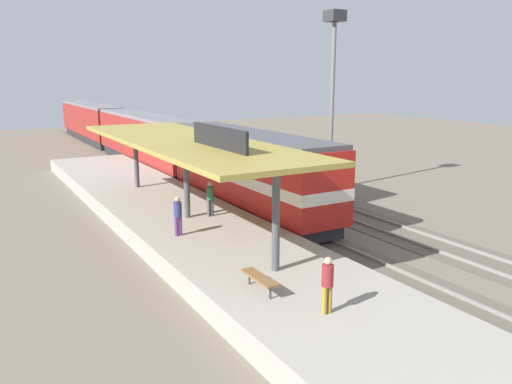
% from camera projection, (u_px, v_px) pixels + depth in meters
% --- Properties ---
extents(ground_plane, '(120.00, 120.00, 0.00)m').
position_uv_depth(ground_plane, '(299.00, 217.00, 28.09)').
color(ground_plane, '#706656').
extents(track_near, '(3.20, 110.00, 0.16)m').
position_uv_depth(track_near, '(268.00, 221.00, 27.10)').
color(track_near, '#5F5649').
rests_on(track_near, ground).
extents(track_far, '(3.20, 110.00, 0.16)m').
position_uv_depth(track_far, '(336.00, 210.00, 29.35)').
color(track_far, '#5F5649').
rests_on(track_far, ground).
extents(platform, '(6.00, 44.00, 0.90)m').
position_uv_depth(platform, '(188.00, 226.00, 24.76)').
color(platform, '#9E998E').
rests_on(platform, ground).
extents(station_canopy, '(5.20, 18.00, 4.70)m').
position_uv_depth(station_canopy, '(186.00, 143.00, 23.78)').
color(station_canopy, '#47474C').
rests_on(station_canopy, platform).
extents(platform_bench, '(0.44, 1.70, 0.50)m').
position_uv_depth(platform_bench, '(260.00, 278.00, 16.06)').
color(platform_bench, '#333338').
rests_on(platform_bench, platform).
extents(locomotive, '(2.93, 14.43, 4.44)m').
position_uv_depth(locomotive, '(249.00, 171.00, 28.37)').
color(locomotive, '#28282D').
rests_on(locomotive, track_near).
extents(passenger_carriage_front, '(2.90, 20.00, 4.24)m').
position_uv_depth(passenger_carriage_front, '(146.00, 139.00, 43.58)').
color(passenger_carriage_front, '#28282D').
rests_on(passenger_carriage_front, track_near).
extents(passenger_carriage_rear, '(2.90, 20.00, 4.24)m').
position_uv_depth(passenger_carriage_rear, '(91.00, 121.00, 61.13)').
color(passenger_carriage_rear, '#28282D').
rests_on(passenger_carriage_rear, track_near).
extents(freight_car, '(2.80, 12.00, 3.54)m').
position_uv_depth(freight_car, '(277.00, 161.00, 34.32)').
color(freight_car, '#28282D').
rests_on(freight_car, track_far).
extents(light_mast, '(1.10, 1.10, 11.70)m').
position_uv_depth(light_mast, '(333.00, 64.00, 33.05)').
color(light_mast, slate).
rests_on(light_mast, ground).
extents(person_waiting, '(0.34, 0.34, 1.71)m').
position_uv_depth(person_waiting, '(327.00, 282.00, 14.43)').
color(person_waiting, olive).
rests_on(person_waiting, platform).
extents(person_walking, '(0.34, 0.34, 1.71)m').
position_uv_depth(person_walking, '(178.00, 214.00, 21.62)').
color(person_walking, '#663375').
rests_on(person_walking, platform).
extents(person_boarding, '(0.34, 0.34, 1.71)m').
position_uv_depth(person_boarding, '(210.00, 197.00, 24.65)').
color(person_boarding, '#4C4C51').
rests_on(person_boarding, platform).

